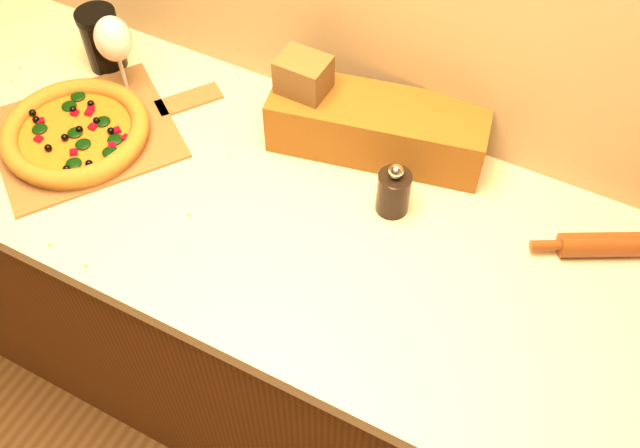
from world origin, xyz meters
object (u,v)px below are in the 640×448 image
Objects in this scene: pizza_peel at (91,132)px; wine_glass at (114,41)px; dark_jar at (102,39)px; pizza at (76,132)px; rolling_pin at (622,244)px; pepper_grinder at (394,191)px.

pizza_peel is 2.62× the size of wine_glass.
wine_glass reaches higher than pizza_peel.
dark_jar is (-0.11, 0.21, 0.07)m from pizza_peel.
wine_glass is (-0.00, 0.18, 0.12)m from pizza.
rolling_pin is 1.14m from wine_glass.
pepper_grinder reaches higher than rolling_pin.
pizza_peel is 1.14m from rolling_pin.
pepper_grinder is at bearing 11.99° from pizza.
dark_jar is (-0.10, 0.24, 0.05)m from pizza.
rolling_pin is at bearing 46.51° from pizza_peel.
pepper_grinder is at bearing -3.02° from wine_glass.
pizza_peel is at bearing -170.51° from pepper_grinder.
rolling_pin is (1.12, 0.25, -0.00)m from pizza.
pizza is 2.14× the size of dark_jar.
rolling_pin is 1.23m from dark_jar.
dark_jar reaches higher than pizza_peel.
pepper_grinder is at bearing -6.66° from dark_jar.
dark_jar is (-1.22, -0.01, 0.05)m from rolling_pin.
pizza_peel is 1.65× the size of rolling_pin.
wine_glass is (-0.01, 0.15, 0.14)m from pizza_peel.
pepper_grinder is 0.85× the size of dark_jar.
dark_jar is at bearing 173.34° from pepper_grinder.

